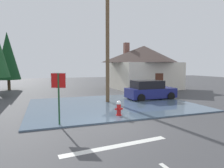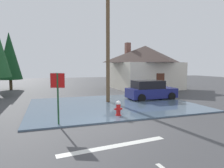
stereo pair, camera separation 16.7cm
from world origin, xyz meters
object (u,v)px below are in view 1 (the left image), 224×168
utility_pole (108,42)px  parked_car (150,90)px  house (144,66)px  fire_hydrant (119,109)px  pine_tree_far_center (8,56)px  stop_sign_near (59,88)px

utility_pole → parked_car: size_ratio=2.17×
utility_pole → house: utility_pole is taller
fire_hydrant → pine_tree_far_center: pine_tree_far_center is taller
stop_sign_near → pine_tree_far_center: pine_tree_far_center is taller
pine_tree_far_center → house: bearing=-13.5°
fire_hydrant → parked_car: size_ratio=0.22×
stop_sign_near → house: 16.96m
stop_sign_near → utility_pole: size_ratio=0.28×
utility_pole → pine_tree_far_center: size_ratio=1.30×
fire_hydrant → pine_tree_far_center: (-7.70, 15.80, 3.53)m
fire_hydrant → house: bearing=56.2°
fire_hydrant → house: 14.64m
house → stop_sign_near: bearing=-131.6°
fire_hydrant → house: (8.03, 12.02, 2.31)m
fire_hydrant → utility_pole: (0.71, 4.17, 4.11)m
utility_pole → stop_sign_near: bearing=-129.3°
parked_car → pine_tree_far_center: 16.98m
stop_sign_near → fire_hydrant: bearing=11.3°
fire_hydrant → pine_tree_far_center: bearing=116.0°
fire_hydrant → utility_pole: bearing=80.3°
fire_hydrant → pine_tree_far_center: 17.93m
stop_sign_near → utility_pole: (3.93, 4.81, 2.79)m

